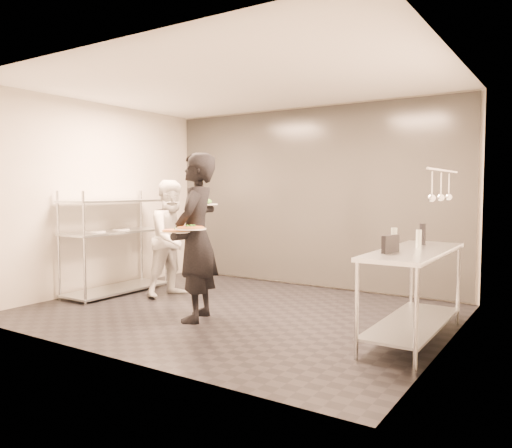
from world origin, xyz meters
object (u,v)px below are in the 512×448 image
Objects in this scene: pizza_plate_near at (175,231)px; bottle_green at (394,239)px; prep_counter at (414,279)px; chef at (173,238)px; pos_monitor at (390,244)px; pizza_plate_far at (191,228)px; salad_plate at (207,203)px; bottle_dark at (423,234)px; pass_rack at (116,241)px; waiter at (196,237)px; bottle_clear at (419,239)px.

pizza_plate_near is 1.57× the size of bottle_green.
prep_counter is 3.48m from chef.
pizza_plate_near is 2.37m from pos_monitor.
salad_plate is (-0.19, 0.53, 0.26)m from pizza_plate_far.
bottle_dark is (0.07, 0.86, 0.03)m from pos_monitor.
pass_rack is 7.34× the size of bottle_green.
prep_counter is 0.93× the size of waiter.
pizza_plate_near is 2.63m from bottle_clear.
bottle_dark is (-0.04, 0.31, 0.02)m from bottle_clear.
chef is (-1.13, 0.85, -0.14)m from waiter.
chef is 8.82× the size of bottle_clear.
pass_rack is 4.34m from bottle_clear.
pos_monitor is at bearing -94.95° from bottle_dark.
chef reaches higher than prep_counter.
bottle_dark is (-0.05, 0.48, 0.41)m from prep_counter.
pass_rack is 4.32m from bottle_dark.
bottle_green reaches higher than bottle_clear.
pizza_plate_near is at bearing -50.03° from waiter.
chef reaches higher than pizza_plate_far.
pass_rack is at bearing -179.97° from prep_counter.
chef is at bearing -176.03° from pos_monitor.
prep_counter is 0.55m from pos_monitor.
bottle_clear is at bearing 10.20° from salad_plate.
prep_counter is at bearing 19.59° from pizza_plate_far.
pos_monitor is 0.87m from bottle_dark.
prep_counter is 6.81× the size of salad_plate.
bottle_clear is at bearing -81.08° from chef.
waiter is 1.17× the size of chef.
pos_monitor is (2.33, 0.41, -0.05)m from pizza_plate_near.
bottle_dark is (0.13, 0.59, 0.01)m from bottle_green.
pizza_plate_far is 2.14m from pos_monitor.
waiter is 2.52m from bottle_dark.
bottle_green is 0.61m from bottle_dark.
prep_counter is 2.43m from waiter.
pizza_plate_far is 1.47× the size of bottle_dark.
pass_rack is at bearing -127.85° from waiter.
waiter reaches higher than bottle_clear.
bottle_green is 0.33m from bottle_clear.
salad_plate is at bearing -106.79° from chef.
bottle_green is at bearing -147.36° from prep_counter.
salad_plate is at bearing 172.80° from waiter.
salad_plate is at bearing -176.06° from bottle_green.
pizza_plate_near is 2.72m from bottle_dark.
bottle_clear reaches higher than prep_counter.
chef reaches higher than bottle_green.
pizza_plate_near is 0.23m from pizza_plate_far.
pizza_plate_near is at bearing -125.78° from chef.
salad_plate is (1.05, -0.55, 0.53)m from chef.
chef is at bearing 133.39° from pizza_plate_near.
prep_counter is 5.27× the size of pizza_plate_far.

